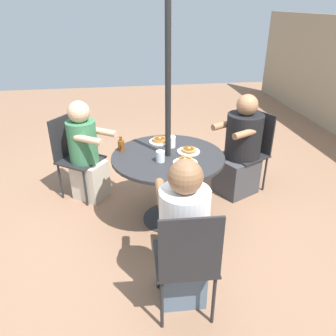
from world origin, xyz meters
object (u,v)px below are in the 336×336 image
diner_east (183,239)px  diner_south (240,151)px  patio_table (168,167)px  coffee_cup (171,142)px  patio_chair_north (74,152)px  pancake_plate_b (185,162)px  pancake_plate_a (160,141)px  diner_north (86,155)px  syrup_bottle (121,145)px  drinking_glass_a (160,156)px  patio_chair_east (187,259)px  pancake_plate_c (189,151)px  patio_chair_south (251,147)px

diner_east → diner_south: size_ratio=1.01×
patio_table → coffee_cup: 0.27m
patio_chair_north → diner_east: diner_east is taller
pancake_plate_b → pancake_plate_a: bearing=-163.0°
diner_east → pancake_plate_b: 0.84m
diner_north → coffee_cup: bearing=101.5°
syrup_bottle → drinking_glass_a: bearing=48.6°
diner_north → diner_east: 1.74m
diner_east → pancake_plate_a: bearing=92.2°
coffee_cup → patio_table: bearing=-17.5°
patio_chair_east → pancake_plate_a: bearing=91.9°
patio_chair_north → coffee_cup: bearing=99.8°
patio_chair_north → diner_south: diner_south is taller
patio_table → pancake_plate_b: (0.20, 0.13, 0.14)m
patio_chair_north → pancake_plate_c: (0.63, 1.16, 0.22)m
pancake_plate_c → drinking_glass_a: size_ratio=2.18×
patio_chair_east → pancake_plate_c: size_ratio=4.18×
diner_east → patio_chair_south: bearing=56.7°
patio_chair_south → drinking_glass_a: size_ratio=9.10×
patio_table → diner_east: bearing=-2.6°
pancake_plate_b → patio_chair_east: bearing=-10.5°
diner_north → syrup_bottle: bearing=79.7°
patio_table → diner_south: 1.00m
diner_east → coffee_cup: diner_east is taller
patio_chair_north → diner_north: size_ratio=0.82×
patio_chair_north → patio_chair_east: same height
pancake_plate_c → patio_chair_east: bearing=-12.1°
pancake_plate_b → drinking_glass_a: size_ratio=2.18×
syrup_bottle → patio_chair_south: bearing=102.8°
patio_chair_north → diner_north: 0.17m
syrup_bottle → drinking_glass_a: (0.30, 0.34, -0.01)m
patio_chair_east → diner_east: diner_east is taller
diner_east → diner_north: bearing=118.8°
patio_table → pancake_plate_a: bearing=-173.8°
patio_table → patio_chair_south: 1.17m
patio_chair_south → syrup_bottle: 1.54m
diner_north → coffee_cup: 0.99m
diner_north → diner_east: diner_east is taller
diner_south → pancake_plate_a: bearing=70.5°
pancake_plate_a → pancake_plate_c: size_ratio=1.00×
pancake_plate_a → pancake_plate_c: (0.29, 0.24, -0.00)m
patio_chair_east → syrup_bottle: 1.42m
syrup_bottle → diner_north: bearing=-135.4°
pancake_plate_a → coffee_cup: bearing=34.7°
patio_table → pancake_plate_b: bearing=32.3°
pancake_plate_c → syrup_bottle: bearing=-102.6°
patio_chair_east → diner_south: diner_south is taller
patio_chair_south → pancake_plate_b: size_ratio=4.18×
diner_south → patio_chair_east: bearing=123.3°
patio_chair_south → coffee_cup: (0.33, -0.99, 0.26)m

